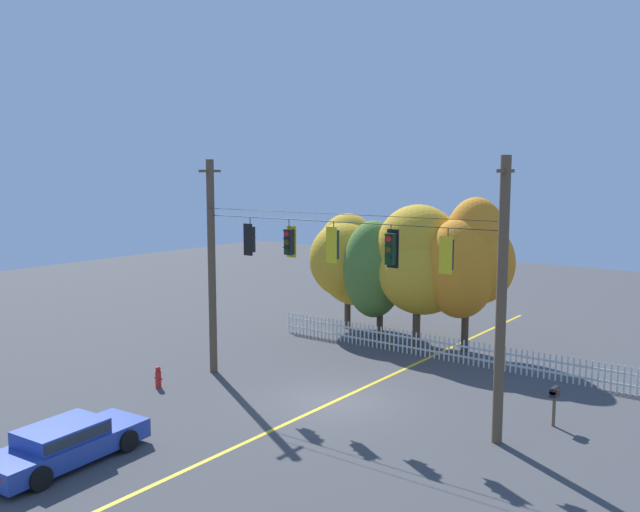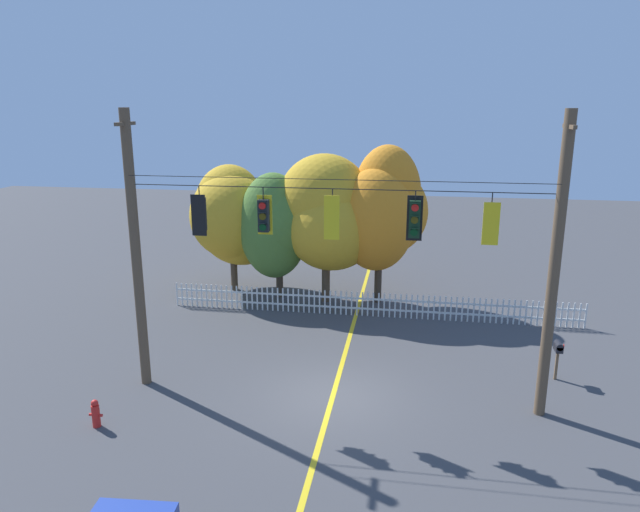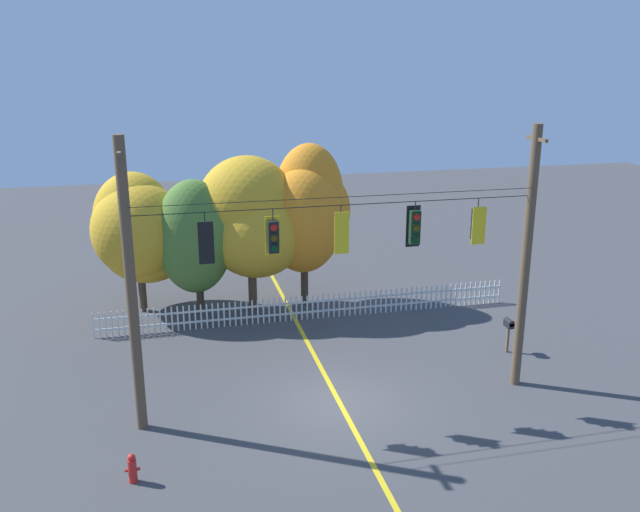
% 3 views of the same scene
% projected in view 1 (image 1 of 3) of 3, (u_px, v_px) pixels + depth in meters
% --- Properties ---
extents(ground, '(80.00, 80.00, 0.00)m').
position_uv_depth(ground, '(334.00, 402.00, 23.83)').
color(ground, '#424244').
extents(lane_centerline_stripe, '(0.16, 36.00, 0.01)m').
position_uv_depth(lane_centerline_stripe, '(334.00, 402.00, 23.83)').
color(lane_centerline_stripe, gold).
rests_on(lane_centerline_stripe, ground).
extents(signal_support_span, '(12.28, 1.10, 8.50)m').
position_uv_depth(signal_support_span, '(334.00, 280.00, 23.29)').
color(signal_support_span, brown).
rests_on(signal_support_span, ground).
extents(traffic_signal_westbound_side, '(0.43, 0.38, 1.44)m').
position_uv_depth(traffic_signal_westbound_side, '(250.00, 239.00, 25.46)').
color(traffic_signal_westbound_side, black).
extents(traffic_signal_northbound_secondary, '(0.43, 0.38, 1.39)m').
position_uv_depth(traffic_signal_northbound_secondary, '(289.00, 242.00, 24.34)').
color(traffic_signal_northbound_secondary, black).
extents(traffic_signal_southbound_primary, '(0.43, 0.38, 1.41)m').
position_uv_depth(traffic_signal_southbound_primary, '(333.00, 245.00, 23.15)').
color(traffic_signal_southbound_primary, black).
extents(traffic_signal_eastbound_side, '(0.43, 0.38, 1.41)m').
position_uv_depth(traffic_signal_eastbound_side, '(391.00, 249.00, 21.82)').
color(traffic_signal_eastbound_side, black).
extents(traffic_signal_northbound_primary, '(0.43, 0.38, 1.39)m').
position_uv_depth(traffic_signal_northbound_primary, '(447.00, 255.00, 20.61)').
color(traffic_signal_northbound_primary, black).
extents(white_picket_fence, '(16.97, 0.06, 1.03)m').
position_uv_depth(white_picket_fence, '(442.00, 348.00, 29.02)').
color(white_picket_fence, silver).
rests_on(white_picket_fence, ground).
extents(autumn_maple_near_fence, '(4.15, 4.11, 5.91)m').
position_uv_depth(autumn_maple_near_fence, '(350.00, 261.00, 34.60)').
color(autumn_maple_near_fence, '#473828').
rests_on(autumn_maple_near_fence, ground).
extents(autumn_maple_mid, '(3.77, 3.31, 5.73)m').
position_uv_depth(autumn_maple_mid, '(379.00, 267.00, 32.52)').
color(autumn_maple_mid, '#473828').
rests_on(autumn_maple_mid, ground).
extents(autumn_oak_far_east, '(4.42, 3.89, 6.54)m').
position_uv_depth(autumn_oak_far_east, '(419.00, 260.00, 31.20)').
color(autumn_oak_far_east, brown).
rests_on(autumn_oak_far_east, ground).
extents(autumn_maple_far_west, '(3.82, 3.49, 6.92)m').
position_uv_depth(autumn_maple_far_west, '(470.00, 260.00, 29.86)').
color(autumn_maple_far_west, '#473828').
rests_on(autumn_maple_far_west, ground).
extents(parked_car, '(2.11, 4.73, 1.15)m').
position_uv_depth(parked_car, '(65.00, 442.00, 18.72)').
color(parked_car, '#28429E').
rests_on(parked_car, ground).
extents(fire_hydrant, '(0.38, 0.22, 0.81)m').
position_uv_depth(fire_hydrant, '(158.00, 377.00, 25.34)').
color(fire_hydrant, red).
rests_on(fire_hydrant, ground).
extents(roadside_mailbox, '(0.25, 0.44, 1.29)m').
position_uv_depth(roadside_mailbox, '(555.00, 394.00, 21.41)').
color(roadside_mailbox, brown).
rests_on(roadside_mailbox, ground).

